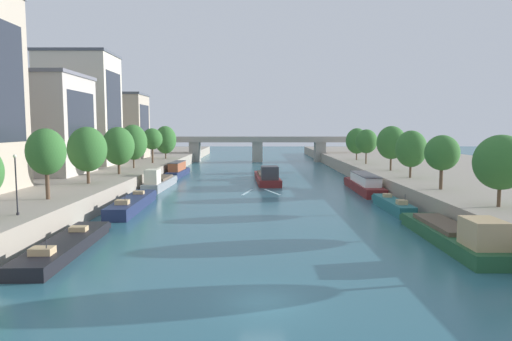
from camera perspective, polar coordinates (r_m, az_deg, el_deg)
The scene contains 29 objects.
ground_plane at distance 25.32m, azimuth 0.62°, elevation -16.34°, with size 400.00×400.00×0.00m, color #2D6070.
quay_left at distance 86.27m, azimuth -24.09°, elevation -0.43°, with size 36.00×170.00×2.47m, color gray.
quay_right at distance 86.57m, azimuth 23.99°, elevation -0.41°, with size 36.00×170.00×2.47m, color gray.
barge_midriver at distance 77.27m, azimuth 1.17°, elevation -0.82°, with size 4.45×17.75×3.18m.
wake_behind_barge at distance 65.62m, azimuth 0.20°, elevation -2.74°, with size 5.59×6.04×0.03m.
moored_boat_left_downstream at distance 37.43m, azimuth -23.20°, elevation -8.73°, with size 3.19×14.56×2.06m.
moored_boat_left_end at distance 54.00m, azimuth -15.60°, elevation -4.03°, with size 2.84×15.61×2.40m.
moored_boat_left_near at distance 71.16m, azimuth -12.40°, elevation -1.44°, with size 2.81×14.66×3.33m.
moored_boat_left_midway at distance 88.10m, azimuth -10.14°, elevation 0.05°, with size 2.73×13.38×2.85m.
moored_boat_right_downstream at distance 39.52m, azimuth 23.53°, elevation -7.40°, with size 3.24×15.97×3.06m.
moored_boat_right_midway at distance 53.61m, azimuth 16.62°, elevation -4.16°, with size 1.97×11.17×2.32m.
moored_boat_right_upstream at distance 68.11m, azimuth 13.23°, elevation -1.65°, with size 3.03×16.76×2.67m.
tree_left_third at distance 47.73m, azimuth -25.32°, elevation 2.14°, with size 3.70×3.70×6.85m.
tree_left_by_lamp at distance 59.37m, azimuth -20.84°, elevation 2.52°, with size 4.72×4.72×7.02m.
tree_left_second at distance 69.97m, azimuth -17.30°, elevation 2.97°, with size 4.71×4.71×7.01m.
tree_left_end_of_row at distance 79.44m, azimuth -15.55°, elevation 3.45°, with size 4.68×4.68×7.40m.
tree_left_past_mid at distance 90.03m, azimuth -13.28°, elevation 3.90°, with size 3.96×3.96×6.76m.
tree_left_distant at distance 102.49m, azimuth -11.67°, elevation 3.82°, with size 4.80×4.80×7.23m.
tree_right_second at distance 44.52m, azimuth 28.30°, elevation 0.93°, with size 4.57×4.57×6.32m.
tree_right_past_mid at distance 54.33m, azimuth 22.21°, elevation 2.08°, with size 3.78×3.78×6.09m.
tree_right_distant at distance 65.56m, azimuth 18.76°, elevation 2.61°, with size 4.24×4.24×6.52m.
tree_right_third at distance 75.52m, azimuth 16.48°, elevation 3.41°, with size 4.66×4.66×7.16m.
tree_right_midway at distance 88.04m, azimuth 13.53°, elevation 3.61°, with size 4.09×4.09×6.57m.
tree_right_nearest at distance 98.43m, azimuth 12.37°, elevation 3.68°, with size 4.66×4.66×6.77m.
lamppost_left_bank at distance 40.24m, azimuth -28.36°, elevation -1.30°, with size 0.28×0.28×4.84m.
building_left_far_end at distance 74.25m, azimuth -26.44°, elevation 5.27°, with size 14.23×12.76×14.78m.
building_left_middle at distance 90.10m, azimuth -21.67°, elevation 7.24°, with size 13.10×10.67×20.56m.
building_left_tall at distance 107.58m, azimuth -18.00°, elevation 5.41°, with size 15.14×10.22×14.57m.
bridge_far at distance 123.85m, azimuth -0.10°, elevation 3.14°, with size 58.41×4.40×6.85m.
Camera 1 is at (-0.37, -23.50, 9.41)m, focal length 31.60 mm.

